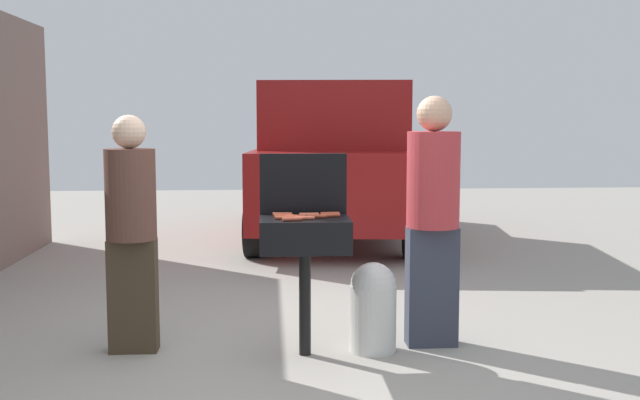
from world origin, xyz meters
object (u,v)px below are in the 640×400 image
Objects in this scene: propane_tank at (373,305)px; hot_dog_0 at (285,218)px; hot_dog_3 at (296,217)px; person_right at (433,212)px; hot_dog_9 at (292,219)px; hot_dog_10 at (330,214)px; hot_dog_6 at (284,216)px; person_left at (131,225)px; bbq_grill at (305,240)px; hot_dog_4 at (282,214)px; hot_dog_7 at (305,218)px; hot_dog_2 at (309,215)px; hot_dog_5 at (309,215)px; parked_minivan at (336,161)px; hot_dog_1 at (330,215)px; hot_dog_8 at (317,216)px.

hot_dog_0 is at bearing -168.77° from propane_tank.
person_right is (0.96, 0.19, 0.00)m from hot_dog_3.
hot_dog_9 is 1.00× the size of hot_dog_10.
person_left is at bearing 171.65° from hot_dog_6.
hot_dog_4 is at bearing 142.51° from bbq_grill.
hot_dog_4 is at bearing 94.02° from hot_dog_6.
hot_dog_7 is at bearing -92.89° from bbq_grill.
bbq_grill is at bearing -109.35° from hot_dog_2.
hot_dog_7 is (0.13, -0.02, 0.00)m from hot_dog_0.
hot_dog_6 is at bearing 108.73° from hot_dog_9.
person_right is at bearing 7.47° from hot_dog_5.
hot_dog_9 is at bearing -135.36° from hot_dog_10.
hot_dog_9 is at bearing -22.33° from person_left.
person_right reaches higher than hot_dog_10.
parked_minivan is at bearing 82.59° from bbq_grill.
hot_dog_7 is 5.19m from parked_minivan.
bbq_grill is 7.18× the size of hot_dog_9.
hot_dog_6 is at bearing -161.13° from hot_dog_10.
person_right is at bearing 11.22° from hot_dog_3.
bbq_grill is 0.24m from hot_dog_1.
person_left is at bearing 178.17° from hot_dog_10.
hot_dog_8 is 0.84m from person_right.
hot_dog_4 reaches higher than bbq_grill.
parked_minivan is at bearing 80.76° from hot_dog_4.
hot_dog_9 is at bearing -121.53° from bbq_grill.
bbq_grill is 0.20× the size of parked_minivan.
hot_dog_2 is at bearing 117.91° from hot_dog_8.
hot_dog_7 is 1.19m from person_left.
hot_dog_10 is at bearing 90.54° from parked_minivan.
hot_dog_10 is (0.18, 0.12, 0.16)m from bbq_grill.
hot_dog_7 is at bearing -163.61° from propane_tank.
hot_dog_6 and hot_dog_10 have the same top height.
bbq_grill is 0.17m from hot_dog_5.
hot_dog_2 is (0.03, 0.09, 0.16)m from bbq_grill.
hot_dog_10 is at bearing -8.44° from person_left.
hot_dog_2 and hot_dog_9 have the same top height.
person_left is (-1.16, 0.25, -0.07)m from hot_dog_7.
hot_dog_1 is at bearing -13.87° from hot_dog_4.
hot_dog_6 is at bearing -175.73° from hot_dog_1.
parked_minivan is at bearing 82.81° from hot_dog_2.
hot_dog_4 is 1.00× the size of hot_dog_6.
hot_dog_6 is (-0.17, -0.08, 0.00)m from hot_dog_2.
person_right is at bearing 10.66° from hot_dog_1.
bbq_grill is 7.18× the size of hot_dog_6.
hot_dog_10 is 1.35m from person_left.
propane_tank is at bearing -1.08° from hot_dog_5.
hot_dog_1 is 1.00× the size of hot_dog_10.
hot_dog_9 is at bearing -145.87° from hot_dog_1.
hot_dog_3 is 5.12m from parked_minivan.
hot_dog_2 is 1.00× the size of hot_dog_3.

